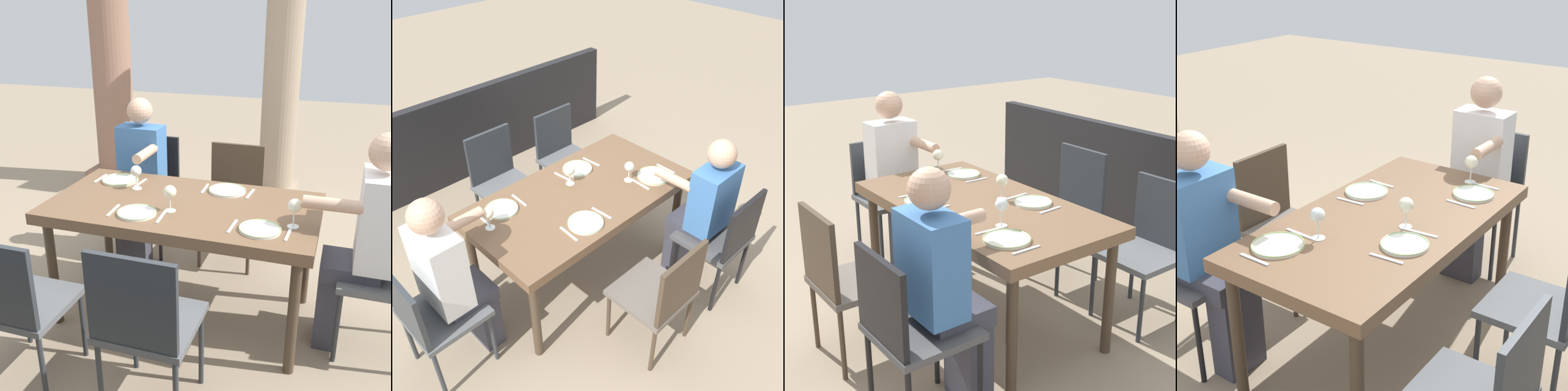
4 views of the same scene
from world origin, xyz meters
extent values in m
plane|color=gray|center=(0.00, 0.00, 0.00)|extent=(16.00, 16.00, 0.00)
cube|color=brown|center=(0.00, 0.00, 0.74)|extent=(1.62, 0.86, 0.07)
cylinder|color=#473828|center=(-0.73, 0.35, 0.35)|extent=(0.06, 0.06, 0.71)
cylinder|color=#473828|center=(0.73, 0.35, 0.35)|extent=(0.06, 0.06, 0.71)
cylinder|color=#473828|center=(-0.73, -0.35, 0.35)|extent=(0.06, 0.06, 0.71)
cylinder|color=#473828|center=(0.73, -0.35, 0.35)|extent=(0.06, 0.06, 0.71)
cube|color=#4F4F50|center=(-0.59, 0.77, 0.48)|extent=(0.44, 0.44, 0.04)
cube|color=black|center=(-0.59, 0.97, 0.69)|extent=(0.42, 0.03, 0.43)
cylinder|color=black|center=(-0.78, 0.58, 0.23)|extent=(0.03, 0.03, 0.46)
cylinder|color=black|center=(-0.40, 0.58, 0.23)|extent=(0.03, 0.03, 0.46)
cylinder|color=black|center=(-0.78, 0.96, 0.23)|extent=(0.03, 0.03, 0.46)
cylinder|color=black|center=(-0.40, 0.96, 0.23)|extent=(0.03, 0.03, 0.46)
cube|color=#5B5E61|center=(-0.59, -0.77, 0.44)|extent=(0.44, 0.44, 0.04)
cylinder|color=#2D3338|center=(-0.40, -0.58, 0.21)|extent=(0.03, 0.03, 0.42)
cylinder|color=#2D3338|center=(-0.78, -0.58, 0.21)|extent=(0.03, 0.03, 0.42)
cylinder|color=#2D3338|center=(-0.40, -0.96, 0.21)|extent=(0.03, 0.03, 0.42)
cube|color=#6A6158|center=(0.11, 0.77, 0.44)|extent=(0.44, 0.44, 0.04)
cube|color=#473828|center=(0.11, 0.97, 0.67)|extent=(0.42, 0.03, 0.45)
cylinder|color=#473828|center=(-0.08, 0.58, 0.21)|extent=(0.03, 0.03, 0.42)
cylinder|color=#473828|center=(0.30, 0.58, 0.21)|extent=(0.03, 0.03, 0.42)
cylinder|color=#473828|center=(-0.08, 0.96, 0.21)|extent=(0.03, 0.03, 0.42)
cylinder|color=#473828|center=(0.30, 0.96, 0.21)|extent=(0.03, 0.03, 0.42)
cube|color=#5B5E61|center=(0.11, -0.77, 0.48)|extent=(0.44, 0.44, 0.04)
cube|color=#2D3338|center=(0.11, -0.97, 0.71)|extent=(0.42, 0.03, 0.46)
cylinder|color=#2D3338|center=(0.30, -0.58, 0.23)|extent=(0.03, 0.03, 0.46)
cylinder|color=#2D3338|center=(-0.08, -0.58, 0.23)|extent=(0.03, 0.03, 0.46)
cylinder|color=#2D3338|center=(-0.08, -0.96, 0.23)|extent=(0.03, 0.03, 0.46)
cube|color=#5B5E61|center=(1.15, 0.00, 0.47)|extent=(0.44, 0.44, 0.04)
cylinder|color=#2D3338|center=(0.96, 0.19, 0.23)|extent=(0.03, 0.03, 0.45)
cylinder|color=#2D3338|center=(0.96, -0.19, 0.23)|extent=(0.03, 0.03, 0.45)
cube|color=#3F3F4C|center=(-0.59, 0.51, 0.23)|extent=(0.24, 0.14, 0.46)
cube|color=#3F3F4C|center=(-0.59, 0.60, 0.51)|extent=(0.28, 0.32, 0.10)
cube|color=#3F72B2|center=(-0.59, 0.71, 0.80)|extent=(0.34, 0.20, 0.49)
sphere|color=tan|center=(-0.59, 0.71, 1.16)|extent=(0.19, 0.19, 0.19)
cylinder|color=tan|center=(-0.45, 0.47, 0.91)|extent=(0.07, 0.30, 0.07)
cube|color=#3F3F4C|center=(0.90, 0.00, 0.23)|extent=(0.14, 0.24, 0.46)
cube|color=#3F3F4C|center=(0.99, 0.00, 0.51)|extent=(0.32, 0.28, 0.10)
cube|color=white|center=(1.10, 0.00, 0.82)|extent=(0.20, 0.34, 0.52)
sphere|color=tan|center=(1.10, 0.00, 1.20)|extent=(0.20, 0.20, 0.20)
cylinder|color=tan|center=(0.86, -0.14, 0.93)|extent=(0.30, 0.07, 0.07)
cube|color=#936B56|center=(-1.58, 2.19, 0.08)|extent=(0.55, 0.55, 0.16)
cylinder|color=#936B56|center=(-1.58, 2.19, 1.56)|extent=(0.42, 0.42, 2.80)
cube|color=tan|center=(0.24, 2.19, 0.08)|extent=(0.46, 0.46, 0.16)
cylinder|color=tan|center=(0.24, 2.19, 1.41)|extent=(0.35, 0.35, 2.50)
cylinder|color=silver|center=(-0.54, 0.23, 0.78)|extent=(0.25, 0.25, 0.01)
torus|color=#A0BE77|center=(-0.54, 0.23, 0.79)|extent=(0.25, 0.25, 0.01)
cylinder|color=white|center=(-0.37, 0.13, 0.78)|extent=(0.06, 0.06, 0.00)
cylinder|color=white|center=(-0.37, 0.13, 0.82)|extent=(0.01, 0.01, 0.09)
sphere|color=white|center=(-0.37, 0.13, 0.90)|extent=(0.07, 0.07, 0.07)
cube|color=silver|center=(-0.69, 0.23, 0.78)|extent=(0.02, 0.17, 0.01)
cube|color=silver|center=(-0.39, 0.23, 0.78)|extent=(0.02, 0.17, 0.01)
cylinder|color=white|center=(-0.20, -0.24, 0.78)|extent=(0.23, 0.23, 0.01)
torus|color=#A4C786|center=(-0.20, -0.24, 0.79)|extent=(0.23, 0.23, 0.01)
cylinder|color=white|center=(-0.03, -0.14, 0.78)|extent=(0.06, 0.06, 0.00)
cylinder|color=white|center=(-0.03, -0.14, 0.82)|extent=(0.01, 0.01, 0.08)
sphere|color=#F2EFCC|center=(-0.03, -0.14, 0.90)|extent=(0.08, 0.08, 0.08)
cube|color=silver|center=(-0.35, -0.24, 0.78)|extent=(0.03, 0.17, 0.01)
cube|color=silver|center=(-0.05, -0.24, 0.78)|extent=(0.03, 0.17, 0.01)
cylinder|color=white|center=(0.20, 0.27, 0.78)|extent=(0.24, 0.24, 0.01)
torus|color=#A9CD91|center=(0.20, 0.27, 0.79)|extent=(0.24, 0.24, 0.01)
cube|color=silver|center=(0.05, 0.27, 0.78)|extent=(0.03, 0.17, 0.01)
cube|color=silver|center=(0.35, 0.27, 0.78)|extent=(0.03, 0.17, 0.01)
cylinder|color=white|center=(0.51, -0.23, 0.78)|extent=(0.22, 0.22, 0.01)
torus|color=#A4C786|center=(0.51, -0.23, 0.79)|extent=(0.23, 0.23, 0.01)
cylinder|color=white|center=(0.67, -0.13, 0.78)|extent=(0.06, 0.06, 0.00)
cylinder|color=white|center=(0.67, -0.13, 0.82)|extent=(0.01, 0.01, 0.09)
sphere|color=#F2EFCC|center=(0.67, -0.13, 0.90)|extent=(0.08, 0.08, 0.08)
cube|color=silver|center=(0.36, -0.23, 0.78)|extent=(0.02, 0.17, 0.01)
cube|color=silver|center=(0.66, -0.23, 0.78)|extent=(0.02, 0.17, 0.01)
camera|label=1|loc=(0.88, -2.48, 1.88)|focal=43.45mm
camera|label=2|loc=(1.77, 1.87, 2.67)|focal=41.30mm
camera|label=3|loc=(-2.66, 1.97, 1.96)|focal=54.25mm
camera|label=4|loc=(-2.29, -1.52, 2.09)|focal=55.44mm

